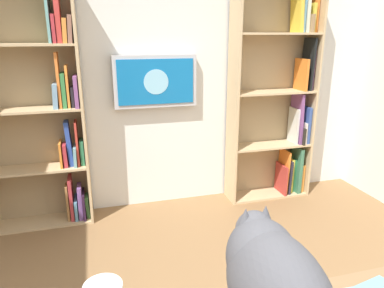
# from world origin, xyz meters

# --- Properties ---
(wall_back) EXTENTS (4.52, 0.06, 2.70)m
(wall_back) POSITION_xyz_m (0.00, -2.23, 1.35)
(wall_back) COLOR silver
(wall_back) RESTS_ON ground
(bookshelf_left) EXTENTS (0.87, 0.28, 2.25)m
(bookshelf_left) POSITION_xyz_m (-1.23, -2.07, 1.05)
(bookshelf_left) COLOR tan
(bookshelf_left) RESTS_ON ground
(bookshelf_right) EXTENTS (0.85, 0.28, 2.13)m
(bookshelf_right) POSITION_xyz_m (1.03, -2.07, 1.04)
(bookshelf_right) COLOR tan
(bookshelf_right) RESTS_ON ground
(wall_mounted_tv) EXTENTS (0.78, 0.07, 0.48)m
(wall_mounted_tv) POSITION_xyz_m (0.04, -2.15, 1.25)
(wall_mounted_tv) COLOR #B7B7BC
(cat) EXTENTS (0.27, 0.63, 0.38)m
(cat) POSITION_xyz_m (0.11, 0.32, 0.94)
(cat) COLOR #4C4C51
(cat) RESTS_ON desk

